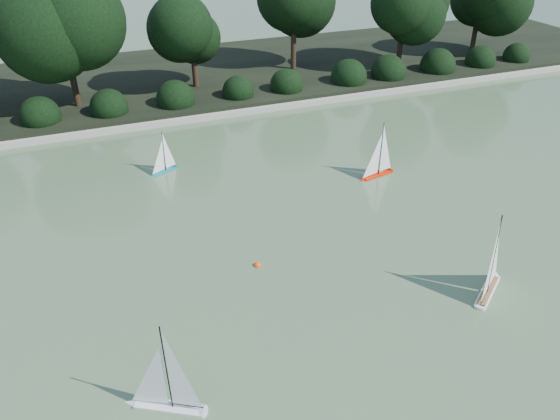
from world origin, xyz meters
name	(u,v)px	position (x,y,z in m)	size (l,w,h in m)	color
ground	(296,295)	(0.00, 0.00, 0.00)	(80.00, 80.00, 0.00)	#3C5734
pond_coping	(184,119)	(0.00, 9.00, 0.09)	(40.00, 0.35, 0.18)	gray
far_bank	(160,81)	(0.00, 13.00, 0.15)	(40.00, 8.00, 0.30)	black
tree_line	(197,16)	(1.23, 11.44, 2.64)	(26.31, 3.93, 4.39)	black
shrub_hedge	(177,99)	(0.00, 9.90, 0.45)	(29.10, 1.10, 1.10)	black
sailboat_white_a	(161,394)	(-2.75, -1.59, 0.27)	(1.15, 0.78, 1.71)	silver
sailboat_white_b	(492,278)	(3.37, -1.17, 0.27)	(1.14, 0.89, 1.77)	white
sailboat_orange	(376,168)	(3.69, 3.56, 0.24)	(1.12, 0.38, 1.52)	red
sailboat_teal	(162,166)	(-1.31, 5.78, 0.19)	(0.84, 0.45, 1.18)	#0C7989
race_buoy	(258,266)	(-0.37, 1.09, 0.00)	(0.16, 0.16, 0.16)	#E84A0C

